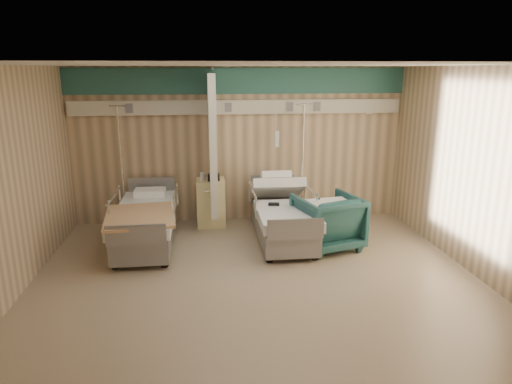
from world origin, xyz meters
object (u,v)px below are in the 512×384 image
visitor_armchair (327,222)px  iv_stand_left (125,203)px  bed_right (282,222)px  bed_left (146,227)px  bedside_cabinet (211,202)px  iv_stand_right (302,199)px

visitor_armchair → iv_stand_left: bearing=-37.8°
bed_right → bed_left: (-2.20, 0.00, 0.00)m
bed_left → iv_stand_left: 1.09m
bedside_cabinet → iv_stand_left: (-1.53, 0.07, 0.02)m
bed_right → bed_left: size_ratio=1.00×
bed_left → visitor_armchair: visitor_armchair is taller
bedside_cabinet → iv_stand_left: size_ratio=0.39×
bed_right → bedside_cabinet: (-1.15, 0.90, 0.11)m
visitor_armchair → iv_stand_left: size_ratio=0.43×
bed_right → visitor_armchair: 0.77m
bed_right → iv_stand_right: 0.98m
visitor_armchair → iv_stand_left: (-3.33, 1.36, 0.02)m
visitor_armchair → iv_stand_right: iv_stand_right is taller
bed_left → bedside_cabinet: bearing=40.6°
iv_stand_right → iv_stand_left: bearing=177.6°
bed_right → iv_stand_right: iv_stand_right is taller
bed_left → bedside_cabinet: size_ratio=2.54×
iv_stand_left → iv_stand_right: bearing=-2.4°
bed_right → bedside_cabinet: bearing=142.0°
bed_right → iv_stand_right: (0.50, 0.84, 0.13)m
bed_left → visitor_armchair: 2.88m
bed_right → iv_stand_left: size_ratio=0.99×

